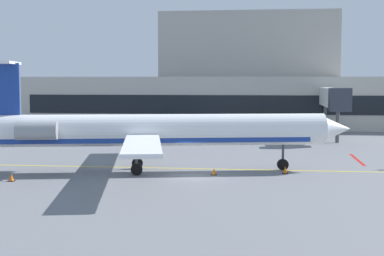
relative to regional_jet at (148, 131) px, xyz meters
name	(u,v)px	position (x,y,z in m)	size (l,w,h in m)	color
ground	(192,177)	(3.74, -1.71, -3.33)	(120.00, 120.00, 0.11)	slate
terminal_building	(255,86)	(7.74, 46.75, 2.97)	(70.63, 16.58, 17.91)	#B7B2A8
jet_bridge_west	(332,98)	(17.62, 28.79, 1.70)	(2.40, 17.56, 6.37)	silver
regional_jet	(148,131)	(0.00, 0.00, 0.00)	(32.08, 25.84, 8.66)	white
baggage_tug	(264,133)	(9.17, 24.85, -2.37)	(4.22, 4.07, 1.94)	#E5B20C
pushback_tractor	(120,136)	(-7.06, 18.89, -2.30)	(4.17, 1.82, 2.16)	#19389E
belt_loader	(167,130)	(-3.07, 27.57, -2.42)	(3.48, 2.75, 1.87)	#1E4CB2
safety_cone_alpha	(214,172)	(5.32, -0.90, -3.03)	(0.47, 0.47, 0.55)	orange
safety_cone_bravo	(11,178)	(-8.90, -5.38, -3.03)	(0.47, 0.47, 0.55)	orange
safety_cone_charlie	(285,170)	(10.76, 0.46, -3.03)	(0.47, 0.47, 0.55)	orange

